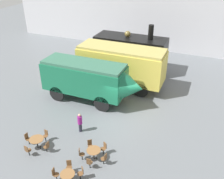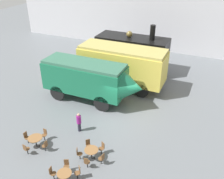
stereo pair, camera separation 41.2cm
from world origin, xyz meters
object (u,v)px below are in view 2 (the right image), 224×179
object	(u,v)px
cafe_table_mid	(65,175)
cafe_table_far	(91,152)
cafe_chair_0	(45,134)
visitor_person	(79,122)
passenger_coach_vintage	(122,63)
streamlined_locomotive	(91,78)
cafe_table_near	(35,139)
steam_locomotive	(132,50)

from	to	relation	value
cafe_table_mid	cafe_table_far	size ratio (longest dim) A/B	0.95
cafe_chair_0	visitor_person	distance (m)	2.52
passenger_coach_vintage	cafe_table_far	distance (m)	10.28
passenger_coach_vintage	cafe_chair_0	world-z (taller)	passenger_coach_vintage
streamlined_locomotive	cafe_chair_0	distance (m)	6.27
cafe_chair_0	cafe_table_far	bearing A→B (deg)	91.21
cafe_table_near	steam_locomotive	bearing A→B (deg)	83.72
cafe_chair_0	cafe_table_near	bearing A→B (deg)	0.00
cafe_table_mid	cafe_chair_0	distance (m)	4.18
cafe_table_near	cafe_table_far	distance (m)	3.99
cafe_table_mid	cafe_table_far	world-z (taller)	cafe_table_far
cafe_table_near	cafe_table_far	world-z (taller)	cafe_table_near
passenger_coach_vintage	cafe_table_mid	bearing A→B (deg)	-83.67
visitor_person	passenger_coach_vintage	bearing A→B (deg)	88.18
steam_locomotive	streamlined_locomotive	distance (m)	7.76
passenger_coach_vintage	cafe_table_near	xyz separation A→B (m)	(-2.05, -10.45, -1.73)
passenger_coach_vintage	streamlined_locomotive	xyz separation A→B (m)	(-1.40, -3.58, -0.20)
streamlined_locomotive	cafe_table_far	xyz separation A→B (m)	(3.30, -6.36, -1.56)
cafe_table_mid	cafe_chair_0	xyz separation A→B (m)	(-3.31, 2.56, -0.04)
passenger_coach_vintage	cafe_table_mid	distance (m)	12.37
steam_locomotive	passenger_coach_vintage	size ratio (longest dim) A/B	0.94
cafe_chair_0	streamlined_locomotive	bearing A→B (deg)	-179.11
steam_locomotive	visitor_person	size ratio (longest dim) A/B	4.98
steam_locomotive	cafe_table_near	size ratio (longest dim) A/B	7.87
steam_locomotive	cafe_chair_0	world-z (taller)	steam_locomotive
cafe_table_near	cafe_table_mid	distance (m)	3.81
streamlined_locomotive	cafe_chair_0	size ratio (longest dim) A/B	10.09
streamlined_locomotive	cafe_table_far	size ratio (longest dim) A/B	9.81
cafe_table_near	cafe_table_far	xyz separation A→B (m)	(3.96, 0.51, -0.03)
cafe_table_far	visitor_person	size ratio (longest dim) A/B	0.58
cafe_table_far	cafe_chair_0	distance (m)	3.88
cafe_table_far	visitor_person	xyz separation A→B (m)	(-2.15, 2.17, 0.21)
cafe_table_near	cafe_table_mid	xyz separation A→B (m)	(3.40, -1.71, -0.08)
visitor_person	cafe_chair_0	bearing A→B (deg)	-133.17
visitor_person	cafe_table_mid	bearing A→B (deg)	-70.00
streamlined_locomotive	passenger_coach_vintage	bearing A→B (deg)	68.70
passenger_coach_vintage	cafe_table_near	bearing A→B (deg)	-101.11
streamlined_locomotive	cafe_table_mid	size ratio (longest dim) A/B	10.37
steam_locomotive	cafe_table_mid	world-z (taller)	steam_locomotive
steam_locomotive	cafe_table_far	distance (m)	14.35
visitor_person	streamlined_locomotive	bearing A→B (deg)	105.34
passenger_coach_vintage	visitor_person	world-z (taller)	passenger_coach_vintage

